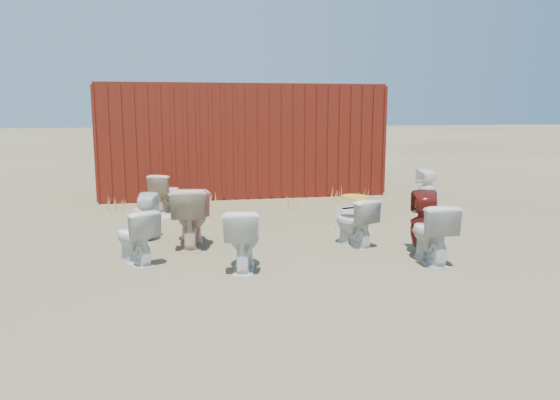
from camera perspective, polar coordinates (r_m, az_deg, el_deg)
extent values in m
plane|color=brown|center=(7.60, 0.90, -4.83)|extent=(100.00, 100.00, 0.00)
cube|color=#4F130D|center=(12.51, -4.21, 6.38)|extent=(6.00, 2.40, 2.40)
imported|color=white|center=(6.89, -14.91, -3.72)|extent=(0.67, 0.78, 0.69)
imported|color=#DD8380|center=(7.80, -9.34, -1.57)|extent=(0.53, 0.83, 0.80)
imported|color=white|center=(6.44, -3.88, -4.08)|extent=(0.55, 0.80, 0.74)
imported|color=#5A140F|center=(7.38, 14.88, -2.32)|extent=(0.47, 0.48, 0.82)
imported|color=silver|center=(6.97, 15.55, -3.33)|extent=(0.46, 0.76, 0.75)
imported|color=silver|center=(8.08, -13.73, -1.74)|extent=(0.37, 0.38, 0.69)
imported|color=beige|center=(7.56, -9.30, -1.76)|extent=(0.58, 0.88, 0.84)
imported|color=beige|center=(10.29, -11.81, 0.77)|extent=(0.68, 0.79, 0.70)
imported|color=silver|center=(7.59, 7.78, -2.31)|extent=(0.59, 0.76, 0.68)
imported|color=white|center=(10.71, 15.14, 1.13)|extent=(0.36, 0.37, 0.76)
ellipsoid|color=gold|center=(7.52, 7.84, 0.32)|extent=(0.34, 0.43, 0.02)
cube|color=white|center=(8.66, 7.63, -1.93)|extent=(0.53, 0.31, 0.35)
ellipsoid|color=beige|center=(9.74, -12.09, -1.77)|extent=(0.52, 0.59, 0.02)
ellipsoid|color=#C1A98C|center=(10.54, -14.20, -0.99)|extent=(0.38, 0.48, 0.02)
cone|color=#B18B47|center=(10.59, -16.69, -0.32)|extent=(0.36, 0.36, 0.29)
cone|color=#B18B47|center=(10.27, 1.27, -0.26)|extent=(0.32, 0.32, 0.27)
cone|color=#B18B47|center=(10.62, 8.74, 0.04)|extent=(0.36, 0.36, 0.30)
cone|color=#B18B47|center=(10.86, -7.49, 0.11)|extent=(0.30, 0.30, 0.24)
cone|color=#B18B47|center=(11.11, 5.87, 0.52)|extent=(0.34, 0.34, 0.31)
cone|color=#B18B47|center=(8.77, 17.59, -2.61)|extent=(0.28, 0.28, 0.21)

